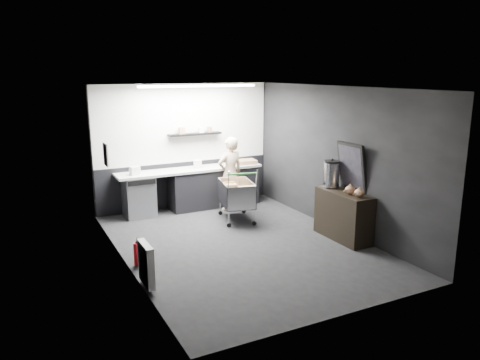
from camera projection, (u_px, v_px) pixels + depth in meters
name	position (u px, v px, depth m)	size (l,w,h in m)	color
floor	(241.00, 244.00, 8.19)	(5.50, 5.50, 0.00)	black
ceiling	(241.00, 87.00, 7.58)	(5.50, 5.50, 0.00)	silver
wall_back	(184.00, 146.00, 10.27)	(5.50, 5.50, 0.00)	black
wall_front	(347.00, 212.00, 5.50)	(5.50, 5.50, 0.00)	black
wall_left	(123.00, 181.00, 7.00)	(5.50, 5.50, 0.00)	black
wall_right	(336.00, 159.00, 8.77)	(5.50, 5.50, 0.00)	black
kitchen_wall_panel	(184.00, 123.00, 10.14)	(3.95, 0.02, 1.70)	silver
dado_panel	(186.00, 184.00, 10.45)	(3.95, 0.02, 1.00)	black
floating_shelf	(195.00, 134.00, 10.19)	(1.20, 0.22, 0.04)	black
wall_clock	(242.00, 107.00, 10.68)	(0.20, 0.20, 0.03)	silver
poster	(106.00, 154.00, 8.10)	(0.02, 0.30, 0.40)	silver
poster_red_band	(106.00, 150.00, 8.08)	(0.01, 0.22, 0.10)	#B61626
radiator	(146.00, 264.00, 6.48)	(0.10, 0.50, 0.60)	silver
ceiling_strip	(199.00, 86.00, 9.19)	(2.40, 0.20, 0.04)	white
prep_counter	(197.00, 188.00, 10.25)	(3.20, 0.61, 0.90)	black
person	(230.00, 174.00, 10.05)	(0.59, 0.38, 1.60)	beige
shopping_cart	(236.00, 195.00, 9.41)	(0.79, 1.11, 1.09)	silver
sideboard	(343.00, 209.00, 8.38)	(0.49, 1.16, 1.74)	black
fire_extinguisher	(138.00, 253.00, 7.24)	(0.13, 0.13, 0.44)	#BA0C12
cardboard_box	(246.00, 162.00, 10.62)	(0.45, 0.34, 0.09)	#906D4D
pink_tub	(198.00, 164.00, 10.15)	(0.18, 0.18, 0.18)	white
white_container	(135.00, 171.00, 9.49)	(0.19, 0.15, 0.17)	silver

